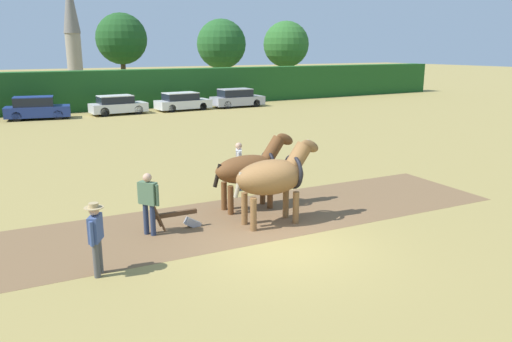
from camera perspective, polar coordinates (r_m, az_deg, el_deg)
The scene contains 17 objects.
ground_plane at distance 12.77m, azimuth 3.22°, elevation -8.50°, with size 240.00×240.00×0.00m, color #998447.
plowed_furrow_strip at distance 13.82m, azimuth -11.99°, elevation -6.99°, with size 21.72×3.94×0.01m, color brown.
hedgerow at distance 41.93m, azimuth -21.13°, elevation 8.46°, with size 77.47×1.97×3.13m, color #1E511E.
tree_left at distance 48.12m, azimuth -15.12°, elevation 14.35°, with size 4.57×4.57×7.95m.
tree_center_left at distance 54.03m, azimuth -3.99°, elevation 14.26°, with size 5.15×5.15×7.83m.
tree_center at distance 55.84m, azimuth 3.47°, elevation 14.24°, with size 4.93×4.93×7.72m.
church_spire at distance 78.60m, azimuth -20.32°, elevation 15.36°, with size 2.36×2.36×15.32m.
draft_horse_lead_left at distance 13.91m, azimuth 2.06°, elevation -0.63°, with size 2.74×1.15×2.41m.
draft_horse_lead_right at distance 15.24m, azimuth -0.62°, elevation 0.30°, with size 2.78×1.03×2.36m.
plow at distance 13.93m, azimuth -8.70°, elevation -5.33°, with size 1.48×0.48×1.13m.
farmer_at_plow at distance 13.43m, azimuth -12.20°, elevation -3.18°, with size 0.45×0.58×1.70m.
farmer_beside_team at distance 17.34m, azimuth -1.98°, elevation 0.97°, with size 0.41×0.61×1.69m.
farmer_onlooker_left at distance 11.36m, azimuth -17.84°, elevation -6.85°, with size 0.42×0.58×1.66m.
parked_car_center at distance 38.20m, azimuth -23.78°, elevation 6.56°, with size 4.49×2.43×1.59m.
parked_car_center_right at distance 39.08m, azimuth -15.54°, elevation 7.27°, with size 4.13×1.88×1.43m.
parked_car_right at distance 40.67m, azimuth -8.41°, elevation 7.85°, with size 4.38×2.01×1.42m.
parked_car_far_right at distance 42.57m, azimuth -2.20°, elevation 8.32°, with size 4.42×1.88×1.53m.
Camera 1 is at (-6.49, -9.86, 4.86)m, focal length 35.00 mm.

